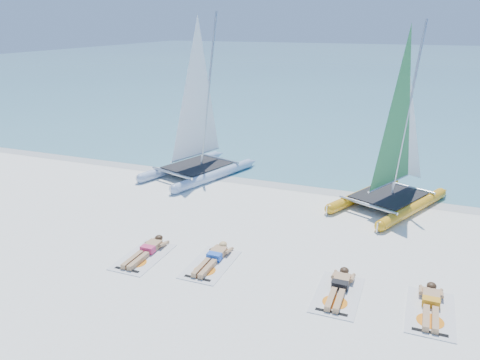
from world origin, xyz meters
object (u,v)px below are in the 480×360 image
object	(u,v)px
sunbather_b	(214,257)
towel_d	(430,312)
catamaran_yellow	(400,147)
towel_b	(211,264)
catamaran_blue	(198,128)
towel_a	(143,257)
sunbather_c	(340,286)
sunbather_a	(147,250)
sunbather_d	(431,303)
towel_c	(338,295)

from	to	relation	value
sunbather_b	towel_d	size ratio (longest dim) A/B	0.93
catamaran_yellow	towel_b	xyz separation A→B (m)	(-4.06, -6.31, -1.95)
catamaran_blue	sunbather_b	world-z (taller)	catamaran_blue
towel_b	towel_d	distance (m)	5.29
towel_a	towel_d	size ratio (longest dim) A/B	1.00
catamaran_blue	towel_b	xyz separation A→B (m)	(3.59, -6.61, -1.93)
sunbather_c	towel_d	xyz separation A→B (m)	(1.98, -0.15, -0.11)
sunbather_a	sunbather_c	size ratio (longest dim) A/B	1.00
towel_d	catamaran_yellow	bearing A→B (deg)	100.72
towel_d	towel_b	bearing A→B (deg)	178.34
towel_d	sunbather_d	size ratio (longest dim) A/B	1.07
towel_a	sunbather_b	distance (m)	1.90
sunbather_b	sunbather_d	distance (m)	5.29
catamaran_yellow	towel_d	distance (m)	6.86
catamaran_blue	sunbather_b	bearing A→B (deg)	-42.31
towel_c	sunbather_c	world-z (taller)	sunbather_c
towel_b	towel_a	bearing A→B (deg)	-171.05
towel_a	sunbather_b	xyz separation A→B (m)	(1.83, 0.48, 0.11)
catamaran_yellow	sunbather_b	size ratio (longest dim) A/B	3.60
sunbather_a	catamaran_yellow	bearing A→B (deg)	47.40
sunbather_a	towel_c	distance (m)	5.14
towel_c	sunbather_d	size ratio (longest dim) A/B	1.07
towel_a	towel_c	xyz separation A→B (m)	(5.14, 0.09, 0.00)
towel_c	towel_d	xyz separation A→B (m)	(1.98, 0.04, 0.00)
towel_a	sunbather_b	bearing A→B (deg)	14.69
sunbather_a	sunbather_d	distance (m)	7.12
towel_d	towel_a	bearing A→B (deg)	-178.90
towel_a	sunbather_d	bearing A→B (deg)	2.64
sunbather_a	sunbather_c	distance (m)	5.14
sunbather_b	towel_a	bearing A→B (deg)	-165.31
towel_b	sunbather_d	size ratio (longest dim) A/B	1.07
towel_a	towel_d	distance (m)	7.12
sunbather_c	towel_d	world-z (taller)	sunbather_c
catamaran_blue	towel_c	bearing A→B (deg)	-26.17
sunbather_a	towel_c	xyz separation A→B (m)	(5.14, -0.10, -0.11)
towel_a	towel_c	world-z (taller)	same
sunbather_c	sunbather_d	size ratio (longest dim) A/B	1.00
towel_c	towel_d	world-z (taller)	same
towel_c	sunbather_c	bearing A→B (deg)	90.00
sunbather_a	sunbather_d	bearing A→B (deg)	1.10
sunbather_a	towel_b	xyz separation A→B (m)	(1.83, 0.10, -0.11)
catamaran_blue	sunbather_a	distance (m)	7.17
towel_d	sunbather_d	bearing A→B (deg)	90.00
catamaran_yellow	towel_a	bearing A→B (deg)	-107.04
sunbather_a	sunbather_d	size ratio (longest dim) A/B	1.00
sunbather_a	towel_d	bearing A→B (deg)	-0.45
towel_d	sunbather_d	distance (m)	0.22
sunbather_c	towel_d	distance (m)	1.99
sunbather_c	catamaran_blue	bearing A→B (deg)	136.22
towel_b	sunbather_c	distance (m)	3.31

